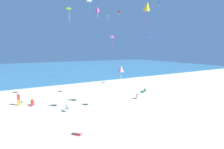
{
  "coord_description": "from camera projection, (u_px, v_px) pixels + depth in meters",
  "views": [
    {
      "loc": [
        -9.68,
        -9.99,
        6.29
      ],
      "look_at": [
        0.0,
        7.7,
        3.2
      ],
      "focal_mm": 25.32,
      "sensor_mm": 36.0,
      "label": 1
    }
  ],
  "objects": [
    {
      "name": "kite_red",
      "position": [
        119.0,
        12.0,
        27.81
      ],
      "size": [
        0.22,
        0.63,
        1.19
      ],
      "rotation": [
        0.0,
        0.0,
        5.22
      ],
      "color": "red"
    },
    {
      "name": "kite_green",
      "position": [
        107.0,
        16.0,
        32.02
      ],
      "size": [
        0.95,
        0.94,
        1.31
      ],
      "rotation": [
        0.0,
        0.0,
        0.78
      ],
      "color": "green"
    },
    {
      "name": "kite_blue",
      "position": [
        151.0,
        37.0,
        27.6
      ],
      "size": [
        0.76,
        0.88,
        1.34
      ],
      "rotation": [
        0.0,
        0.0,
        4.96
      ],
      "color": "blue"
    },
    {
      "name": "kite_pink",
      "position": [
        121.0,
        69.0,
        16.62
      ],
      "size": [
        0.82,
        0.82,
        1.77
      ],
      "rotation": [
        0.0,
        0.0,
        0.92
      ],
      "color": "pink"
    },
    {
      "name": "kite_magenta",
      "position": [
        97.0,
        9.0,
        14.79
      ],
      "size": [
        0.62,
        0.63,
        0.98
      ],
      "rotation": [
        0.0,
        0.0,
        2.51
      ],
      "color": "#DB3DA8"
    },
    {
      "name": "kite_lime",
      "position": [
        69.0,
        9.0,
        15.2
      ],
      "size": [
        0.47,
        0.42,
        1.4
      ],
      "rotation": [
        0.0,
        0.0,
        5.98
      ],
      "color": "#99DB33"
    },
    {
      "name": "kite_teal",
      "position": [
        159.0,
        3.0,
        29.53
      ],
      "size": [
        0.25,
        0.57,
        1.16
      ],
      "rotation": [
        0.0,
        0.0,
        2.09
      ],
      "color": "#1EADAD"
    },
    {
      "name": "beach_chair_mid_beach",
      "position": [
        66.0,
        109.0,
        16.51
      ],
      "size": [
        0.73,
        0.73,
        0.59
      ],
      "rotation": [
        0.0,
        0.0,
        3.49
      ],
      "color": "white",
      "rests_on": "ground_plane"
    },
    {
      "name": "kite_purple",
      "position": [
        113.0,
        36.0,
        20.58
      ],
      "size": [
        0.76,
        0.65,
        1.49
      ],
      "rotation": [
        0.0,
        0.0,
        0.22
      ],
      "color": "purple"
    },
    {
      "name": "kite_yellow",
      "position": [
        147.0,
        6.0,
        13.56
      ],
      "size": [
        0.9,
        1.03,
        1.88
      ],
      "rotation": [
        0.0,
        0.0,
        2.74
      ],
      "color": "yellow"
    },
    {
      "name": "person_2",
      "position": [
        32.0,
        103.0,
        18.16
      ],
      "size": [
        0.62,
        0.66,
        0.75
      ],
      "rotation": [
        0.0,
        0.0,
        4.04
      ],
      "color": "red",
      "rests_on": "ground_plane"
    },
    {
      "name": "person_3",
      "position": [
        137.0,
        97.0,
        20.7
      ],
      "size": [
        0.56,
        0.64,
        0.71
      ],
      "rotation": [
        0.0,
        0.0,
        0.98
      ],
      "color": "white",
      "rests_on": "ground_plane"
    },
    {
      "name": "ground_plane",
      "position": [
        104.0,
        94.0,
        22.88
      ],
      "size": [
        120.0,
        120.0,
        0.0
      ],
      "primitive_type": "plane",
      "color": "beige"
    },
    {
      "name": "cooler_box",
      "position": [
        78.0,
        133.0,
        11.86
      ],
      "size": [
        0.63,
        0.63,
        0.25
      ],
      "rotation": [
        0.0,
        0.0,
        5.5
      ],
      "color": "red",
      "rests_on": "ground_plane"
    },
    {
      "name": "ocean_water",
      "position": [
        57.0,
        68.0,
        57.0
      ],
      "size": [
        120.0,
        60.0,
        0.05
      ],
      "primitive_type": "cube",
      "color": "teal",
      "rests_on": "ground_plane"
    },
    {
      "name": "person_0",
      "position": [
        19.0,
        98.0,
        18.09
      ],
      "size": [
        0.38,
        0.38,
        1.45
      ],
      "rotation": [
        0.0,
        0.0,
        2.01
      ],
      "color": "orange",
      "rests_on": "ground_plane"
    },
    {
      "name": "beach_chair_far_right",
      "position": [
        144.0,
        91.0,
        23.89
      ],
      "size": [
        0.74,
        0.69,
        0.56
      ],
      "rotation": [
        0.0,
        0.0,
        2.9
      ],
      "color": "#2D9956",
      "rests_on": "ground_plane"
    }
  ]
}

